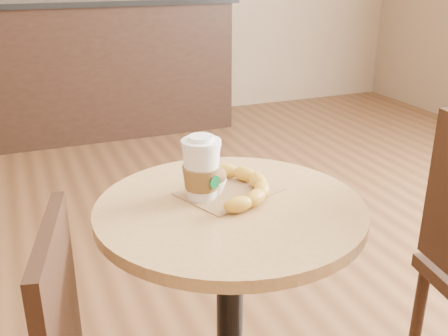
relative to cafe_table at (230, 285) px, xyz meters
name	(u,v)px	position (x,y,z in m)	size (l,w,h in m)	color
cafe_table	(230,285)	(0.00, 0.00, 0.00)	(0.66, 0.66, 0.75)	black
service_counter	(87,68)	(0.10, 3.12, 0.00)	(2.30, 0.65, 1.04)	black
kraft_bag	(230,191)	(0.03, 0.07, 0.23)	(0.24, 0.18, 0.00)	olive
coffee_cup	(202,171)	(-0.05, 0.06, 0.31)	(0.10, 0.10, 0.16)	silver
muffin	(211,180)	(-0.02, 0.07, 0.27)	(0.08, 0.08, 0.07)	white
banana	(241,185)	(0.05, 0.05, 0.25)	(0.18, 0.28, 0.04)	gold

